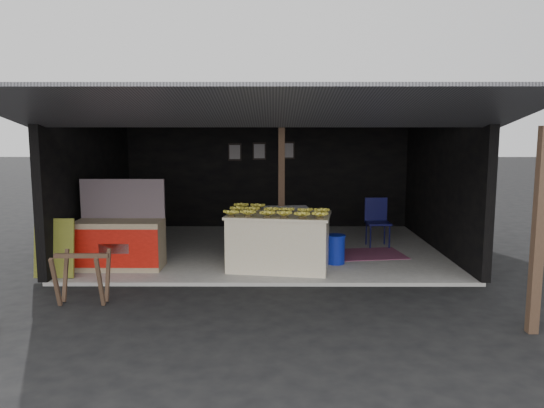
{
  "coord_description": "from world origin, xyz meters",
  "views": [
    {
      "loc": [
        0.15,
        -8.09,
        2.46
      ],
      "look_at": [
        0.12,
        1.53,
        1.1
      ],
      "focal_mm": 35.0,
      "sensor_mm": 36.0,
      "label": 1
    }
  ],
  "objects_px": {
    "white_crate": "(285,233)",
    "sawhorse": "(82,273)",
    "water_barrel": "(336,250)",
    "banana_table": "(279,241)",
    "neighbor_stall": "(120,242)",
    "plastic_chair": "(377,218)"
  },
  "relations": [
    {
      "from": "water_barrel",
      "to": "plastic_chair",
      "type": "height_order",
      "value": "plastic_chair"
    },
    {
      "from": "banana_table",
      "to": "neighbor_stall",
      "type": "height_order",
      "value": "neighbor_stall"
    },
    {
      "from": "white_crate",
      "to": "sawhorse",
      "type": "xyz_separation_m",
      "value": [
        -2.91,
        -2.54,
        -0.07
      ]
    },
    {
      "from": "banana_table",
      "to": "white_crate",
      "type": "distance_m",
      "value": 0.8
    },
    {
      "from": "plastic_chair",
      "to": "white_crate",
      "type": "bearing_deg",
      "value": -153.51
    },
    {
      "from": "water_barrel",
      "to": "banana_table",
      "type": "bearing_deg",
      "value": -160.74
    },
    {
      "from": "white_crate",
      "to": "water_barrel",
      "type": "relative_size",
      "value": 1.94
    },
    {
      "from": "white_crate",
      "to": "neighbor_stall",
      "type": "distance_m",
      "value": 2.99
    },
    {
      "from": "banana_table",
      "to": "white_crate",
      "type": "bearing_deg",
      "value": 89.39
    },
    {
      "from": "banana_table",
      "to": "plastic_chair",
      "type": "xyz_separation_m",
      "value": [
        2.05,
        1.86,
        0.11
      ]
    },
    {
      "from": "neighbor_stall",
      "to": "sawhorse",
      "type": "xyz_separation_m",
      "value": [
        -0.02,
        -1.78,
        -0.06
      ]
    },
    {
      "from": "sawhorse",
      "to": "plastic_chair",
      "type": "xyz_separation_m",
      "value": [
        4.83,
        3.61,
        0.18
      ]
    },
    {
      "from": "white_crate",
      "to": "neighbor_stall",
      "type": "xyz_separation_m",
      "value": [
        -2.9,
        -0.76,
        -0.01
      ]
    },
    {
      "from": "water_barrel",
      "to": "white_crate",
      "type": "bearing_deg",
      "value": 154.16
    },
    {
      "from": "banana_table",
      "to": "neighbor_stall",
      "type": "xyz_separation_m",
      "value": [
        -2.76,
        0.03,
        -0.02
      ]
    },
    {
      "from": "banana_table",
      "to": "water_barrel",
      "type": "xyz_separation_m",
      "value": [
        1.02,
        0.36,
        -0.24
      ]
    },
    {
      "from": "plastic_chair",
      "to": "sawhorse",
      "type": "bearing_deg",
      "value": -145.87
    },
    {
      "from": "sawhorse",
      "to": "water_barrel",
      "type": "bearing_deg",
      "value": 28.23
    },
    {
      "from": "sawhorse",
      "to": "banana_table",
      "type": "bearing_deg",
      "value": 31.43
    },
    {
      "from": "banana_table",
      "to": "neighbor_stall",
      "type": "relative_size",
      "value": 1.22
    },
    {
      "from": "neighbor_stall",
      "to": "water_barrel",
      "type": "xyz_separation_m",
      "value": [
        3.79,
        0.32,
        -0.22
      ]
    },
    {
      "from": "neighbor_stall",
      "to": "water_barrel",
      "type": "relative_size",
      "value": 3.12
    }
  ]
}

